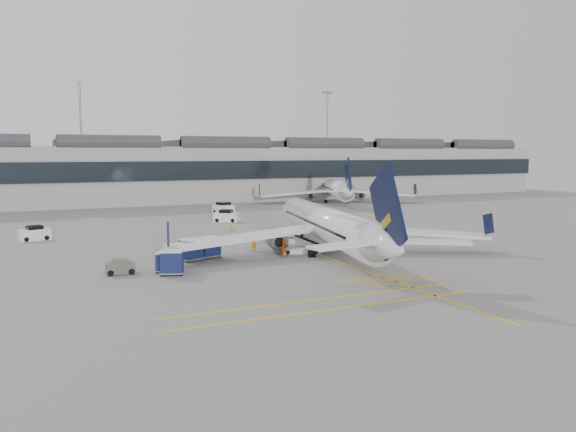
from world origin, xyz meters
name	(u,v)px	position (x,y,z in m)	size (l,w,h in m)	color
ground	(239,274)	(0.00, 0.00, 0.00)	(220.00, 220.00, 0.00)	gray
terminal	(116,172)	(0.00, 71.93, 6.14)	(200.00, 20.45, 12.40)	#9E9E99
light_masts	(97,131)	(-1.67, 86.00, 14.49)	(113.00, 0.60, 25.45)	slate
apron_markings	(296,247)	(10.00, 10.00, 0.01)	(0.25, 60.00, 0.01)	gold
airliner_main	(329,226)	(11.27, 5.16, 2.74)	(31.48, 34.72, 9.33)	white
airliner_far	(336,189)	(39.93, 54.67, 2.69)	(29.60, 32.77, 9.14)	white
belt_loader	(300,247)	(8.70, 6.54, 0.55)	(4.79, 2.53, 1.89)	silver
baggage_cart_a	(209,246)	(-0.15, 7.93, 1.06)	(2.19, 1.95, 1.99)	gray
baggage_cart_b	(191,249)	(-2.13, 7.13, 1.09)	(2.32, 2.11, 2.03)	gray
baggage_cart_c	(166,262)	(-5.36, 3.14, 0.89)	(1.96, 1.81, 1.66)	gray
baggage_cart_d	(172,262)	(-5.10, 1.93, 1.08)	(2.33, 2.12, 2.01)	gray
ramp_agent_a	(254,243)	(5.03, 9.57, 0.77)	(0.56, 0.37, 1.55)	orange
ramp_agent_b	(283,248)	(6.39, 5.34, 0.81)	(0.79, 0.61, 1.62)	#FF500D
pushback_tug	(120,267)	(-8.91, 3.95, 0.57)	(2.32, 1.49, 1.27)	#58594B
safety_cone_nose	(232,229)	(7.57, 23.94, 0.28)	(0.40, 0.40, 0.56)	#F24C0A
safety_cone_engine	(362,252)	(13.91, 3.27, 0.24)	(0.35, 0.35, 0.49)	#F24C0A
service_van_left	(35,234)	(-15.16, 26.47, 0.75)	(3.55, 2.37, 1.67)	white
service_van_mid	(223,208)	(13.16, 44.37, 0.84)	(2.93, 4.07, 1.89)	white
service_van_right	(226,216)	(10.06, 33.62, 0.79)	(3.81, 3.33, 1.76)	white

